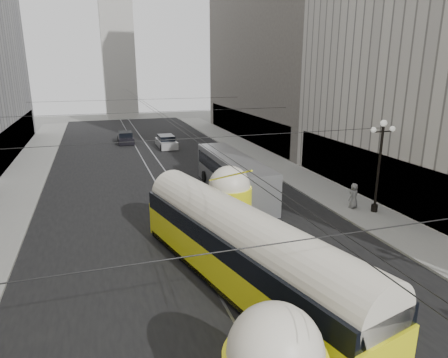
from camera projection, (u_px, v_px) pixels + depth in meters
road at (160, 176)px, 37.37m from camera, size 20.00×85.00×0.02m
sidewalk_left at (25, 176)px, 36.99m from camera, size 4.00×72.00×0.15m
sidewalk_right at (263, 158)px, 44.11m from camera, size 4.00×72.00×0.15m
rail_left at (152, 176)px, 37.15m from camera, size 0.12×85.00×0.04m
rail_right at (168, 175)px, 37.59m from camera, size 0.12×85.00×0.04m
building_right_far at (286, 16)px, 53.01m from camera, size 12.60×32.60×32.60m
distant_tower at (117, 38)px, 76.73m from camera, size 6.00×6.00×31.36m
lamppost_right_mid at (380, 161)px, 26.81m from camera, size 1.86×0.44×6.37m
catenary at (160, 114)px, 34.87m from camera, size 25.00×72.00×0.23m
streetcar at (243, 249)px, 18.10m from camera, size 6.55×17.60×3.96m
city_bus at (233, 174)px, 31.53m from camera, size 2.82×12.10×3.07m
sedan_white_far at (166, 142)px, 49.98m from camera, size 2.09×4.99×1.57m
sedan_dark_far at (126, 138)px, 53.04m from camera, size 2.08×4.78×1.49m
pedestrian_sidewalk_right at (354, 196)px, 28.29m from camera, size 1.02×0.83×1.81m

